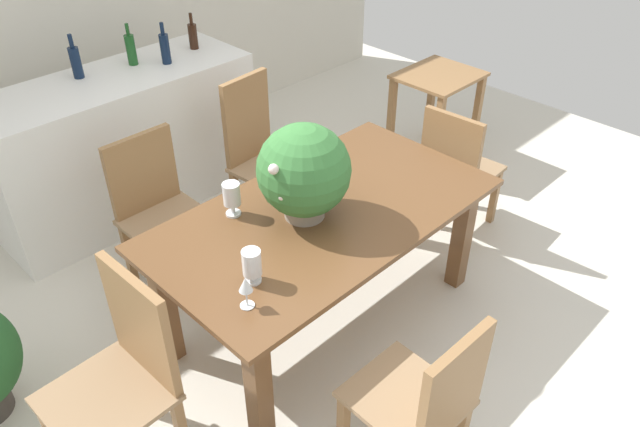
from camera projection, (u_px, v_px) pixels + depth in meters
name	position (u px, v px, depth m)	size (l,w,h in m)	color
ground_plane	(324.00, 315.00, 3.60)	(7.04, 7.04, 0.00)	silver
dining_table	(324.00, 231.00, 3.23)	(1.84, 1.00, 0.75)	brown
chair_near_left	(426.00, 401.00, 2.49)	(0.43, 0.47, 0.93)	olive
chair_far_left	(156.00, 203.00, 3.63)	(0.47, 0.44, 0.93)	olive
chair_far_right	(259.00, 149.00, 4.08)	(0.46, 0.51, 1.04)	olive
chair_foot_end	(456.00, 166.00, 4.00)	(0.46, 0.47, 0.91)	olive
chair_head_end	(125.00, 367.00, 2.59)	(0.49, 0.49, 0.99)	olive
flower_centerpiece	(304.00, 172.00, 2.97)	(0.47, 0.47, 0.50)	gray
crystal_vase_left	(232.00, 196.00, 3.07)	(0.09, 0.09, 0.18)	silver
crystal_vase_center_near	(252.00, 264.00, 2.66)	(0.09, 0.09, 0.17)	silver
wine_glass	(246.00, 286.00, 2.53)	(0.06, 0.06, 0.16)	silver
kitchen_counter	(124.00, 144.00, 4.27)	(1.85, 0.66, 0.98)	white
wine_bottle_tall	(165.00, 48.00, 4.11)	(0.06, 0.06, 0.28)	#0F1E38
wine_bottle_amber	(76.00, 61.00, 3.92)	(0.07, 0.07, 0.29)	#0F1E38
wine_bottle_dark	(193.00, 35.00, 4.35)	(0.06, 0.06, 0.25)	black
wine_bottle_green	(131.00, 49.00, 4.10)	(0.06, 0.06, 0.28)	#194C1E
side_table	(437.00, 96.00, 4.78)	(0.61, 0.53, 0.73)	olive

